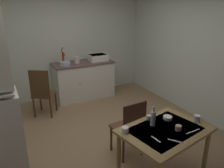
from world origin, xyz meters
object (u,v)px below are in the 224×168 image
Objects in this scene: sink_basin at (98,57)px; hand_pump at (63,57)px; teacup_cream at (178,128)px; mixing_bowl_counter at (65,63)px; chair_by_counter at (43,92)px; dining_table at (164,136)px; chair_far_side at (130,127)px; serving_bowl_wide at (168,118)px; glass_bottle at (153,118)px.

sink_basin is 0.84m from hand_pump.
teacup_cream is (0.47, -3.20, -0.27)m from hand_pump.
hand_pump is 1.64× the size of mixing_bowl_counter.
dining_table is at bearing -68.43° from chair_by_counter.
teacup_cream is at bearing -38.76° from dining_table.
chair_by_counter is at bearing -135.88° from hand_pump.
chair_by_counter is (-1.47, -0.57, -0.44)m from sink_basin.
hand_pump is 0.43× the size of chair_far_side.
serving_bowl_wide is (0.31, -0.43, 0.28)m from chair_far_side.
chair_by_counter is at bearing 111.57° from dining_table.
sink_basin is at bearing 3.45° from mixing_bowl_counter.
serving_bowl_wide is 0.29m from glass_bottle.
mixing_bowl_counter is at bearing 39.10° from chair_by_counter.
chair_by_counter reaches higher than teacup_cream.
glass_bottle is (-0.20, 0.23, 0.07)m from teacup_cream.
sink_basin is 1.63m from chair_by_counter.
chair_far_side is 0.80m from teacup_cream.
serving_bowl_wide is at bearing 74.89° from teacup_cream.
sink_basin is 3.18m from teacup_cream.
hand_pump is 2.58m from chair_far_side.
serving_bowl_wide is at bearing 8.27° from glass_bottle.
mixing_bowl_counter reaches higher than serving_bowl_wide.
dining_table is 2.69m from chair_by_counter.
glass_bottle reaches higher than serving_bowl_wide.
chair_far_side is at bearing 101.35° from dining_table.
chair_far_side is at bearing -103.75° from sink_basin.
sink_basin is at bearing 81.10° from dining_table.
sink_basin is at bearing 84.32° from serving_bowl_wide.
hand_pump is at bearing 176.90° from sink_basin.
chair_far_side is at bearing 108.91° from teacup_cream.
dining_table is at bearing -59.26° from glass_bottle.
dining_table is 0.29m from serving_bowl_wide.
chair_by_counter is (-0.64, -0.52, -0.40)m from mixing_bowl_counter.
hand_pump is 2.99m from serving_bowl_wide.
dining_table is 16.40× the size of teacup_cream.
hand_pump is at bearing 96.51° from dining_table.
hand_pump reaches higher than teacup_cream.
mixing_bowl_counter is 0.92× the size of glass_bottle.
chair_by_counter is 3.86× the size of glass_bottle.
mixing_bowl_counter is 0.20× the size of dining_table.
dining_table is 0.26m from glass_bottle.
chair_far_side is (-0.12, 0.61, -0.16)m from dining_table.
mixing_bowl_counter is 3.33× the size of teacup_cream.
chair_far_side reaches higher than serving_bowl_wide.
dining_table is (-0.48, -3.06, -0.32)m from sink_basin.
mixing_bowl_counter is at bearing 95.30° from glass_bottle.
mixing_bowl_counter is (-0.83, -0.05, -0.04)m from sink_basin.
teacup_cream is (0.47, -3.11, -0.14)m from mixing_bowl_counter.
teacup_cream is at bearing -81.43° from mixing_bowl_counter.
chair_by_counter reaches higher than mixing_bowl_counter.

